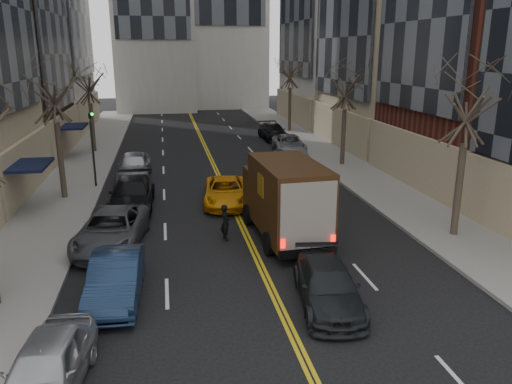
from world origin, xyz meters
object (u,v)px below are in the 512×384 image
observer_sedan (328,286)px  taxi (226,192)px  ups_truck (285,199)px  pedestrian (225,222)px

observer_sedan → taxi: size_ratio=0.97×
ups_truck → pedestrian: size_ratio=4.05×
ups_truck → pedestrian: (-2.54, 0.19, -0.94)m
taxi → pedestrian: 5.18m
taxi → pedestrian: size_ratio=3.07×
ups_truck → pedestrian: bearing=172.6°
observer_sedan → taxi: taxi is taller
observer_sedan → pedestrian: size_ratio=2.97×
observer_sedan → pedestrian: 6.68m
observer_sedan → pedestrian: pedestrian is taller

